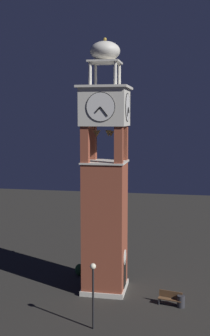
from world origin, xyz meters
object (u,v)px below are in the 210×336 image
object	(u,v)px
park_bench	(170,298)
lamp_post	(93,284)
clock_tower	(105,189)
trash_bin	(181,301)

from	to	relation	value
park_bench	lamp_post	size ratio (longest dim) A/B	0.41
clock_tower	lamp_post	size ratio (longest dim) A/B	4.44
clock_tower	park_bench	world-z (taller)	clock_tower
park_bench	trash_bin	bearing A→B (deg)	-101.83
lamp_post	trash_bin	bearing A→B (deg)	-52.43
park_bench	lamp_post	xyz separation A→B (m)	(-4.09, 4.41, 2.31)
park_bench	trash_bin	xyz separation A→B (m)	(-0.15, -0.71, -0.08)
trash_bin	park_bench	bearing A→B (deg)	78.17
clock_tower	trash_bin	bearing A→B (deg)	-109.07
park_bench	lamp_post	bearing A→B (deg)	132.83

